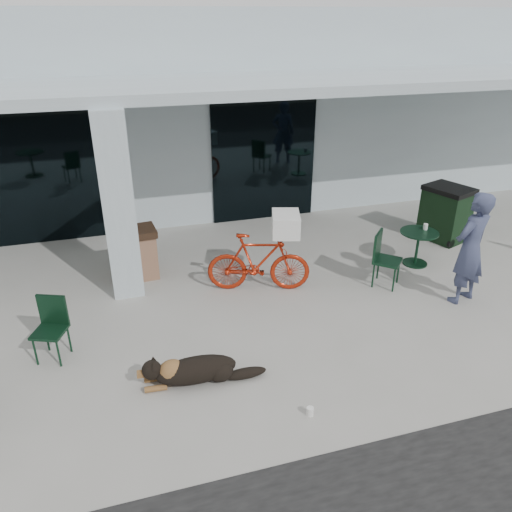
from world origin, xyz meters
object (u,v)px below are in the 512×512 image
object	(u,v)px
person	(470,249)
trash_receptacle	(142,253)
wheeled_bin	(445,213)
bicycle	(259,262)
cafe_chair_near	(49,331)
cafe_table_far	(417,248)
cafe_chair_far_a	(387,260)
dog	(196,369)

from	to	relation	value
person	trash_receptacle	size ratio (longest dim) A/B	2.02
trash_receptacle	wheeled_bin	size ratio (longest dim) A/B	0.82
bicycle	wheeled_bin	xyz separation A→B (m)	(4.43, 0.99, 0.05)
bicycle	cafe_chair_near	world-z (taller)	bicycle
cafe_table_far	cafe_chair_far_a	distance (m)	1.16
cafe_chair_near	trash_receptacle	xyz separation A→B (m)	(1.43, 2.13, 0.02)
cafe_chair_near	person	size ratio (longest dim) A/B	0.48
dog	bicycle	bearing A→B (deg)	58.90
cafe_chair_far_a	wheeled_bin	distance (m)	2.67
trash_receptacle	wheeled_bin	world-z (taller)	wheeled_bin
trash_receptacle	wheeled_bin	bearing A→B (deg)	-0.86
cafe_table_far	dog	bearing A→B (deg)	-154.94
person	wheeled_bin	size ratio (longest dim) A/B	1.66
cafe_table_far	trash_receptacle	xyz separation A→B (m)	(-5.09, 1.00, 0.14)
bicycle	cafe_chair_near	bearing A→B (deg)	124.16
wheeled_bin	cafe_chair_near	bearing A→B (deg)	174.90
bicycle	person	size ratio (longest dim) A/B	0.92
wheeled_bin	person	bearing A→B (deg)	-138.29
cafe_chair_near	person	distance (m)	6.52
dog	cafe_chair_far_a	distance (m)	4.05
cafe_chair_near	cafe_table_far	size ratio (longest dim) A/B	1.27
trash_receptacle	person	bearing A→B (deg)	-25.35
cafe_chair_far_a	cafe_table_far	bearing A→B (deg)	-17.14
cafe_table_far	person	size ratio (longest dim) A/B	0.37
cafe_chair_near	wheeled_bin	bearing A→B (deg)	37.20
dog	person	bearing A→B (deg)	13.74
bicycle	wheeled_bin	distance (m)	4.54
bicycle	trash_receptacle	bearing A→B (deg)	76.82
cafe_chair_near	trash_receptacle	bearing A→B (deg)	78.62
cafe_chair_far_a	wheeled_bin	bearing A→B (deg)	-13.63
cafe_chair_near	cafe_table_far	xyz separation A→B (m)	(6.52, 1.13, -0.12)
bicycle	person	bearing A→B (deg)	-95.87
bicycle	cafe_table_far	world-z (taller)	bicycle
dog	cafe_chair_near	bearing A→B (deg)	153.99
bicycle	cafe_chair_near	distance (m)	3.48
dog	cafe_table_far	size ratio (longest dim) A/B	1.72
cafe_chair_far_a	trash_receptacle	distance (m)	4.39
cafe_table_far	wheeled_bin	distance (m)	1.54
cafe_table_far	cafe_chair_far_a	size ratio (longest dim) A/B	0.73
cafe_chair_near	wheeled_bin	size ratio (longest dim) A/B	0.79
cafe_table_far	bicycle	bearing A→B (deg)	-178.50
cafe_chair_far_a	person	xyz separation A→B (m)	(0.97, -0.82, 0.46)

